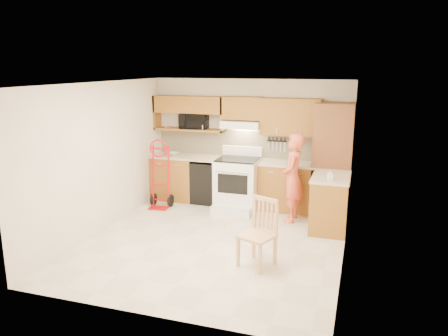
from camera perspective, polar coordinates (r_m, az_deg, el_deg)
The scene contains 28 objects.
floor at distance 7.14m, azimuth -1.24°, elevation -9.59°, with size 4.00×4.50×0.02m, color beige.
ceiling at distance 6.58m, azimuth -1.35°, elevation 11.05°, with size 4.00×4.50×0.02m, color white.
wall_back at distance 8.88m, azimuth 3.47°, elevation 3.44°, with size 4.00×0.02×2.50m, color #F2E4C9.
wall_front at distance 4.75m, azimuth -10.23°, elevation -5.57°, with size 4.00×0.02×2.50m, color #F2E4C9.
wall_left at distance 7.63m, azimuth -15.72°, elevation 1.33°, with size 0.02×4.50×2.50m, color #F2E4C9.
wall_right at distance 6.40m, azimuth 15.98°, elevation -0.94°, with size 0.02×4.50×2.50m, color #F2E4C9.
backsplash at distance 8.86m, azimuth 3.42°, elevation 3.10°, with size 3.92×0.03×0.55m, color beige.
lower_cab_left at distance 9.26m, azimuth -6.42°, elevation -1.27°, with size 0.90×0.60×0.90m, color #91621F.
dishwasher at distance 8.99m, azimuth -2.04°, elevation -1.80°, with size 0.60×0.60×0.85m, color black.
lower_cab_right at distance 8.59m, azimuth 8.25°, elevation -2.48°, with size 1.14×0.60×0.90m, color #91621F.
countertop_left at distance 9.04m, azimuth -4.76°, elevation 1.47°, with size 1.50×0.63×0.04m, color #C2AD8F.
countertop_right at distance 8.48m, azimuth 8.36°, elevation 0.58°, with size 1.14×0.63×0.04m, color #C2AD8F.
cab_return_right at distance 7.74m, azimuth 13.63°, elevation -4.51°, with size 0.60×1.00×0.90m, color #91621F.
countertop_return at distance 7.61m, azimuth 13.82°, elevation -1.14°, with size 0.63×1.00×0.04m, color #C2AD8F.
pantry_tall at distance 8.36m, azimuth 13.93°, elevation 1.06°, with size 0.70×0.60×2.10m, color brown.
upper_cab_left at distance 9.01m, azimuth -4.56°, elevation 8.25°, with size 1.50×0.33×0.34m, color #91621F.
upper_shelf_mw at distance 9.06m, azimuth -4.50°, elevation 5.04°, with size 1.50×0.33×0.04m, color #91621F.
upper_cab_center at distance 8.65m, azimuth 2.46°, elevation 7.81°, with size 0.76×0.33×0.44m, color #91621F.
upper_cab_right at distance 8.46m, azimuth 8.71°, elevation 6.59°, with size 1.14×0.33×0.70m, color #91621F.
range_hood at distance 8.62m, azimuth 2.33°, elevation 5.71°, with size 0.76×0.46×0.14m, color white.
knife_strip at distance 8.71m, azimuth 6.89°, elevation 3.11°, with size 0.40×0.05×0.29m, color black, non-canonical shape.
microwave at distance 9.00m, azimuth -3.91°, elevation 6.12°, with size 0.56×0.38×0.31m, color black.
range at distance 8.47m, azimuth 1.67°, elevation -1.55°, with size 0.81×1.06×1.19m, color white, non-canonical shape.
person at distance 7.90m, azimuth 8.93°, elevation -1.29°, with size 0.58×0.38×1.60m, color #E75C3D.
hand_truck at distance 8.67m, azimuth -8.42°, elevation -1.21°, with size 0.48×0.44×1.23m, color red, non-canonical shape.
dining_chair at distance 6.17m, azimuth 4.33°, elevation -8.51°, with size 0.43×0.47×0.96m, color tan, non-canonical shape.
soap_bottle at distance 7.30m, azimuth 13.69°, elevation -0.89°, with size 0.08×0.08×0.17m, color white.
bowl at distance 9.15m, azimuth -6.60°, elevation 1.87°, with size 0.21×0.21×0.05m, color white.
Camera 1 is at (2.15, -6.22, 2.77)m, focal length 35.09 mm.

